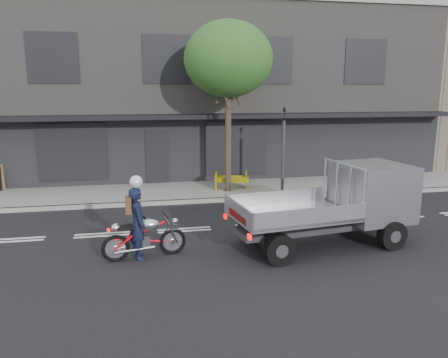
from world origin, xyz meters
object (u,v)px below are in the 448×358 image
motorcycle (144,236)px  flatbed_ute (358,196)px  construction_barrier (232,181)px  street_tree (228,60)px  rider (138,223)px  traffic_light_pole (283,156)px

motorcycle → flatbed_ute: flatbed_ute is taller
motorcycle → construction_barrier: (3.62, 6.37, -0.04)m
street_tree → motorcycle: size_ratio=3.17×
motorcycle → street_tree: bearing=51.5°
rider → construction_barrier: rider is taller
street_tree → traffic_light_pole: 4.23m
traffic_light_pole → construction_barrier: size_ratio=2.60×
construction_barrier → rider: bearing=-120.6°
street_tree → rider: 8.37m
rider → flatbed_ute: size_ratio=0.36×
motorcycle → flatbed_ute: (5.83, 0.13, 0.72)m
motorcycle → construction_barrier: size_ratio=1.58×
rider → flatbed_ute: flatbed_ute is taller
street_tree → rider: (-3.55, -6.20, -4.37)m
traffic_light_pole → motorcycle: bearing=-135.3°
flatbed_ute → street_tree: bearing=104.1°
street_tree → flatbed_ute: street_tree is taller
street_tree → flatbed_ute: 7.65m
street_tree → construction_barrier: (0.22, 0.17, -4.75)m
rider → flatbed_ute: bearing=-98.5°
rider → construction_barrier: bearing=-40.3°
motorcycle → flatbed_ute: 5.87m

